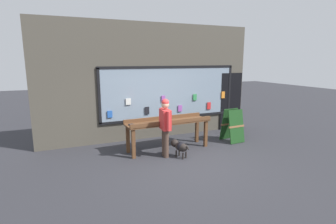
% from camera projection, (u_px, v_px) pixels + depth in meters
% --- Properties ---
extents(ground_plane, '(40.00, 40.00, 0.00)m').
position_uv_depth(ground_plane, '(184.00, 161.00, 6.77)').
color(ground_plane, '#2D2D33').
extents(shopfront_facade, '(7.19, 0.29, 3.74)m').
position_uv_depth(shopfront_facade, '(154.00, 83.00, 8.59)').
color(shopfront_facade, '#4C473D').
rests_on(shopfront_facade, ground_plane).
extents(display_table_main, '(2.49, 0.76, 0.94)m').
position_uv_depth(display_table_main, '(168.00, 124.00, 7.53)').
color(display_table_main, brown).
rests_on(display_table_main, ground_plane).
extents(person_browsing, '(0.26, 0.63, 1.58)m').
position_uv_depth(person_browsing, '(165.00, 124.00, 6.93)').
color(person_browsing, '#4C382D').
rests_on(person_browsing, ground_plane).
extents(small_dog, '(0.37, 0.61, 0.45)m').
position_uv_depth(small_dog, '(180.00, 146.00, 7.01)').
color(small_dog, black).
rests_on(small_dog, ground_plane).
extents(sandwich_board_sign, '(0.61, 0.63, 1.04)m').
position_uv_depth(sandwich_board_sign, '(232.00, 125.00, 8.36)').
color(sandwich_board_sign, '#193F19').
rests_on(sandwich_board_sign, ground_plane).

